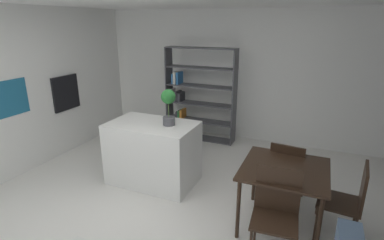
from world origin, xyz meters
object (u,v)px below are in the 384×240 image
object	(u,v)px
dining_chair_far	(287,168)
dining_table	(284,174)
open_bookshelf	(195,96)
potted_plant_on_island	(168,104)
dining_chair_near	(276,206)
dining_chair_window_side	(350,198)
built_in_oven	(66,93)
kitchen_island	(153,153)

from	to	relation	value
dining_chair_far	dining_table	bearing A→B (deg)	97.23
open_bookshelf	potted_plant_on_island	bearing A→B (deg)	-78.19
dining_chair_near	dining_chair_window_side	distance (m)	0.84
potted_plant_on_island	dining_chair_far	xyz separation A→B (m)	(1.64, 0.13, -0.71)
dining_table	dining_chair_far	size ratio (longest dim) A/B	1.09
built_in_oven	dining_chair_far	size ratio (longest dim) A/B	0.71
built_in_oven	dining_chair_far	distance (m)	3.98
kitchen_island	dining_table	bearing A→B (deg)	-9.68
dining_table	dining_chair_far	bearing A→B (deg)	91.11
dining_chair_window_side	dining_table	bearing A→B (deg)	-85.54
open_bookshelf	dining_chair_far	size ratio (longest dim) A/B	2.14
potted_plant_on_island	open_bookshelf	world-z (taller)	open_bookshelf
kitchen_island	potted_plant_on_island	bearing A→B (deg)	8.96
potted_plant_on_island	built_in_oven	bearing A→B (deg)	170.47
potted_plant_on_island	open_bookshelf	xyz separation A→B (m)	(-0.39, 1.88, -0.34)
open_bookshelf	dining_chair_window_side	bearing A→B (deg)	-39.55
kitchen_island	dining_chair_near	xyz separation A→B (m)	(1.90, -0.82, 0.10)
dining_table	dining_chair_near	size ratio (longest dim) A/B	0.99
kitchen_island	open_bookshelf	world-z (taller)	open_bookshelf
kitchen_island	open_bookshelf	size ratio (longest dim) A/B	0.68
open_bookshelf	dining_chair_near	world-z (taller)	open_bookshelf
dining_table	built_in_oven	bearing A→B (deg)	169.22
open_bookshelf	kitchen_island	bearing A→B (deg)	-85.96
dining_table	dining_chair_window_side	xyz separation A→B (m)	(0.68, -0.01, -0.12)
dining_table	dining_chair_window_side	bearing A→B (deg)	-0.74
built_in_oven	dining_chair_near	distance (m)	4.16
dining_chair_near	kitchen_island	bearing A→B (deg)	152.28
built_in_oven	potted_plant_on_island	size ratio (longest dim) A/B	1.20
open_bookshelf	dining_chair_far	bearing A→B (deg)	-40.61
built_in_oven	dining_chair_window_side	world-z (taller)	built_in_oven
open_bookshelf	dining_chair_window_side	world-z (taller)	open_bookshelf
dining_table	open_bookshelf	bearing A→B (deg)	132.32
built_in_oven	dining_chair_far	bearing A→B (deg)	-3.63
kitchen_island	dining_chair_far	world-z (taller)	kitchen_island
dining_table	dining_chair_far	distance (m)	0.52
open_bookshelf	dining_chair_far	distance (m)	2.71
built_in_oven	potted_plant_on_island	xyz separation A→B (m)	(2.29, -0.38, 0.13)
dining_chair_window_side	dining_chair_far	bearing A→B (deg)	-121.05
built_in_oven	kitchen_island	size ratio (longest dim) A/B	0.49
open_bookshelf	dining_chair_window_side	xyz separation A→B (m)	(2.73, -2.25, -0.34)
potted_plant_on_island	dining_table	xyz separation A→B (m)	(1.65, -0.37, -0.56)
open_bookshelf	dining_chair_far	world-z (taller)	open_bookshelf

